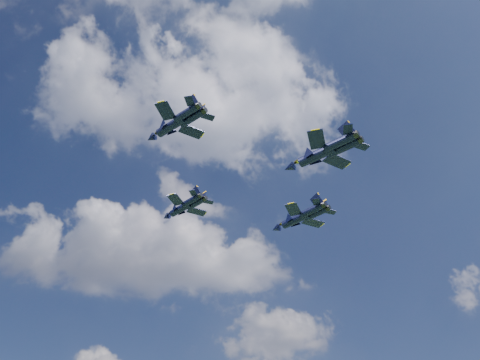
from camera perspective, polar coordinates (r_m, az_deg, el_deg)
name	(u,v)px	position (r m, az deg, el deg)	size (l,w,h in m)	color
jet_lead	(180,209)	(102.83, -7.38, -3.55)	(11.90, 12.10, 3.26)	black
jet_left	(169,127)	(83.24, -8.60, 6.43)	(12.87, 12.02, 3.39)	black
jet_right	(294,220)	(102.66, 6.60, -4.88)	(13.62, 13.90, 3.74)	black
jet_slot	(314,156)	(85.27, 9.04, 2.89)	(14.91, 13.67, 3.90)	black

